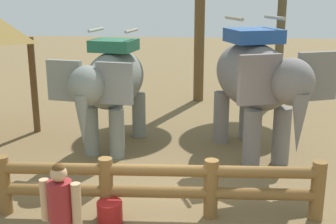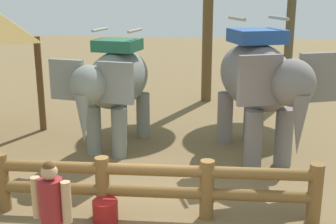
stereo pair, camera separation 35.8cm
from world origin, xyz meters
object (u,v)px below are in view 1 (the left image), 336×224
(tourist_woman_in_black, at_px, (61,212))
(elephant_near_left, at_px, (112,83))
(elephant_center, at_px, (256,80))
(feed_bucket, at_px, (110,212))
(log_fence, at_px, (158,184))

(tourist_woman_in_black, bearing_deg, elephant_near_left, 94.77)
(elephant_center, height_order, tourist_woman_in_black, elephant_center)
(tourist_woman_in_black, distance_m, feed_bucket, 1.68)
(elephant_near_left, relative_size, elephant_center, 0.90)
(elephant_center, xyz_separation_m, tourist_woman_in_black, (-2.96, -4.92, -0.85))
(feed_bucket, bearing_deg, tourist_woman_in_black, -101.35)
(log_fence, distance_m, elephant_center, 3.85)
(elephant_near_left, relative_size, tourist_woman_in_black, 2.08)
(feed_bucket, bearing_deg, log_fence, 22.16)
(log_fence, distance_m, feed_bucket, 0.94)
(log_fence, relative_size, elephant_center, 1.46)
(elephant_center, relative_size, feed_bucket, 8.94)
(elephant_near_left, xyz_separation_m, tourist_woman_in_black, (0.43, -5.10, -0.67))
(log_fence, bearing_deg, elephant_near_left, 114.41)
(tourist_woman_in_black, bearing_deg, log_fence, 58.81)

